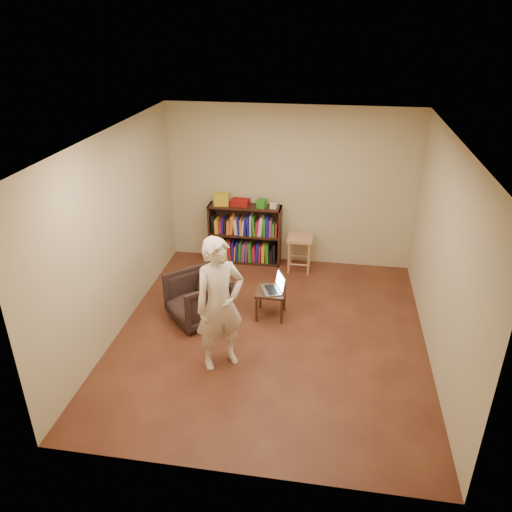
% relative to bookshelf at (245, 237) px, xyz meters
% --- Properties ---
extents(floor, '(4.50, 4.50, 0.00)m').
position_rel_bookshelf_xyz_m(floor, '(0.72, -2.09, -0.44)').
color(floor, '#421E15').
rests_on(floor, ground).
extents(ceiling, '(4.50, 4.50, 0.00)m').
position_rel_bookshelf_xyz_m(ceiling, '(0.72, -2.09, 2.16)').
color(ceiling, silver).
rests_on(ceiling, wall_back).
extents(wall_back, '(4.00, 0.00, 4.00)m').
position_rel_bookshelf_xyz_m(wall_back, '(0.72, 0.16, 0.86)').
color(wall_back, beige).
rests_on(wall_back, floor).
extents(wall_left, '(0.00, 4.50, 4.50)m').
position_rel_bookshelf_xyz_m(wall_left, '(-1.28, -2.09, 0.86)').
color(wall_left, beige).
rests_on(wall_left, floor).
extents(wall_right, '(0.00, 4.50, 4.50)m').
position_rel_bookshelf_xyz_m(wall_right, '(2.72, -2.09, 0.86)').
color(wall_right, beige).
rests_on(wall_right, floor).
extents(bookshelf, '(1.20, 0.30, 1.00)m').
position_rel_bookshelf_xyz_m(bookshelf, '(0.00, 0.00, 0.00)').
color(bookshelf, black).
rests_on(bookshelf, floor).
extents(box_yellow, '(0.26, 0.20, 0.20)m').
position_rel_bookshelf_xyz_m(box_yellow, '(-0.38, -0.02, 0.66)').
color(box_yellow, gold).
rests_on(box_yellow, bookshelf).
extents(red_cloth, '(0.30, 0.23, 0.10)m').
position_rel_bookshelf_xyz_m(red_cloth, '(-0.08, 0.01, 0.61)').
color(red_cloth, maroon).
rests_on(red_cloth, bookshelf).
extents(box_green, '(0.17, 0.17, 0.14)m').
position_rel_bookshelf_xyz_m(box_green, '(0.28, -0.04, 0.63)').
color(box_green, '#2B7C21').
rests_on(box_green, bookshelf).
extents(box_white, '(0.12, 0.12, 0.08)m').
position_rel_bookshelf_xyz_m(box_white, '(0.48, -0.04, 0.60)').
color(box_white, beige).
rests_on(box_white, bookshelf).
extents(stool, '(0.40, 0.40, 0.58)m').
position_rel_bookshelf_xyz_m(stool, '(0.93, -0.17, 0.03)').
color(stool, tan).
rests_on(stool, floor).
extents(armchair, '(1.02, 1.02, 0.67)m').
position_rel_bookshelf_xyz_m(armchair, '(-0.32, -1.88, -0.11)').
color(armchair, '#2C1F1D').
rests_on(armchair, floor).
extents(side_table, '(0.40, 0.40, 0.41)m').
position_rel_bookshelf_xyz_m(side_table, '(0.66, -1.64, -0.10)').
color(side_table, black).
rests_on(side_table, floor).
extents(laptop, '(0.38, 0.41, 0.25)m').
position_rel_bookshelf_xyz_m(laptop, '(0.71, -1.63, 0.03)').
color(laptop, '#ABAAAF').
rests_on(laptop, side_table).
extents(person, '(0.72, 0.68, 1.65)m').
position_rel_bookshelf_xyz_m(person, '(0.21, -2.77, 0.39)').
color(person, beige).
rests_on(person, floor).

